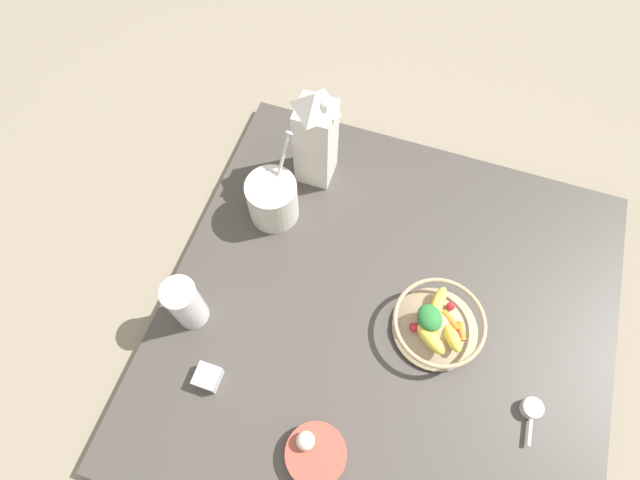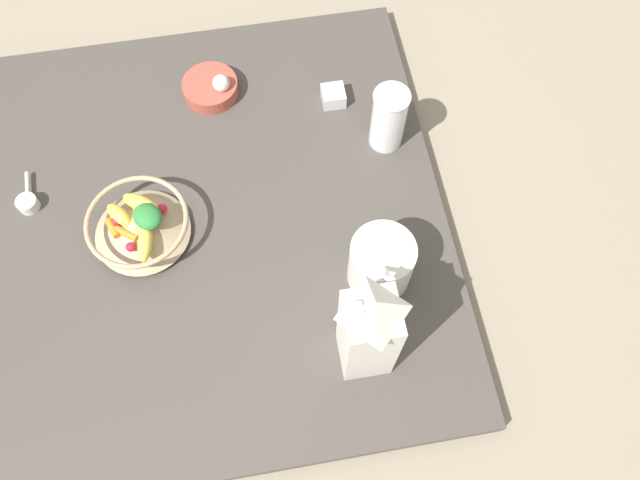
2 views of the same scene
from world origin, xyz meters
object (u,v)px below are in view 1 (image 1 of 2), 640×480
at_px(spice_jar, 208,377).
at_px(garlic_bowl, 315,453).
at_px(drinking_cup, 185,303).
at_px(milk_carton, 316,137).
at_px(yogurt_tub, 272,198).
at_px(fruit_bowl, 437,324).

distance_m(spice_jar, garlic_bowl, 0.26).
bearing_deg(spice_jar, drinking_cup, 37.64).
relative_size(milk_carton, drinking_cup, 1.91).
xyz_separation_m(yogurt_tub, drinking_cup, (-0.29, 0.08, 0.01)).
xyz_separation_m(yogurt_tub, garlic_bowl, (-0.47, -0.26, -0.05)).
bearing_deg(milk_carton, yogurt_tub, 157.90).
height_order(milk_carton, drinking_cup, milk_carton).
bearing_deg(milk_carton, spice_jar, 175.25).
distance_m(drinking_cup, spice_jar, 0.16).
bearing_deg(fruit_bowl, spice_jar, 120.95).
bearing_deg(drinking_cup, garlic_bowl, -117.85).
relative_size(fruit_bowl, yogurt_tub, 0.91).
height_order(yogurt_tub, drinking_cup, yogurt_tub).
xyz_separation_m(milk_carton, spice_jar, (-0.55, 0.05, -0.12)).
xyz_separation_m(fruit_bowl, garlic_bowl, (-0.31, 0.16, -0.02)).
height_order(fruit_bowl, drinking_cup, drinking_cup).
bearing_deg(fruit_bowl, yogurt_tub, 69.38).
distance_m(milk_carton, garlic_bowl, 0.66).
bearing_deg(yogurt_tub, spice_jar, -178.36).
xyz_separation_m(drinking_cup, garlic_bowl, (-0.18, -0.34, -0.06)).
bearing_deg(drinking_cup, milk_carton, -17.16).
bearing_deg(spice_jar, garlic_bowl, -104.45).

